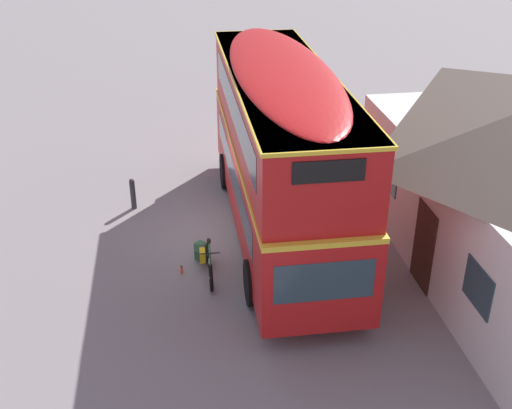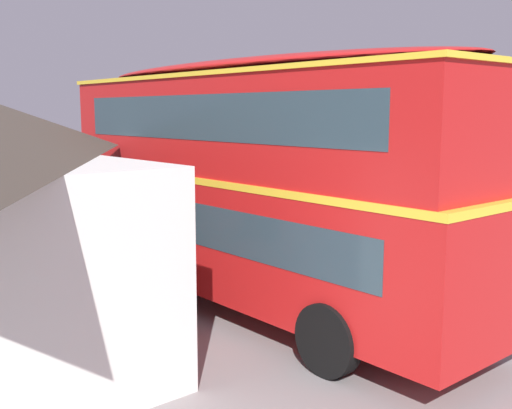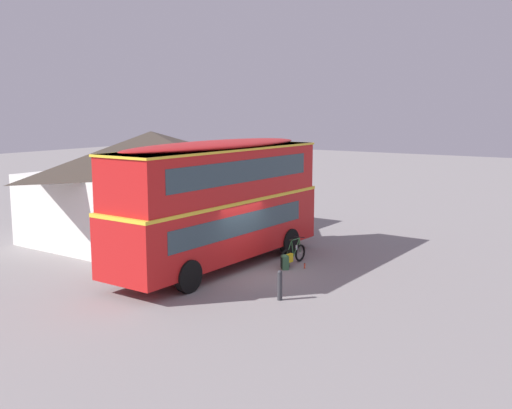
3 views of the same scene
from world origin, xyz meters
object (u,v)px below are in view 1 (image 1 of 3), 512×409
Objects in this scene: kerb_bollard at (133,193)px; touring_bicycle at (209,264)px; double_decker_bus at (281,145)px; water_bottle_red_squeeze at (182,270)px; backpack_on_ground at (202,251)px.

touring_bicycle is at bearing 24.70° from kerb_bollard.
double_decker_bus is 3.63m from touring_bicycle.
water_bottle_red_squeeze is (1.57, -2.82, -2.54)m from double_decker_bus.
touring_bicycle is at bearing 68.66° from water_bottle_red_squeeze.
water_bottle_red_squeeze is (-0.26, -0.67, -0.27)m from touring_bicycle.
kerb_bollard is at bearing -118.49° from double_decker_bus.
backpack_on_ground is at bearing 132.59° from water_bottle_red_squeeze.
backpack_on_ground is 3.67m from kerb_bollard.
double_decker_bus is 17.99× the size of backpack_on_ground.
touring_bicycle reaches higher than kerb_bollard.
water_bottle_red_squeeze is 3.94m from kerb_bollard.
touring_bicycle is at bearing -49.50° from double_decker_bus.
water_bottle_red_squeeze is at bearing -47.41° from backpack_on_ground.
double_decker_bus is 5.97× the size of touring_bicycle.
touring_bicycle reaches higher than backpack_on_ground.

